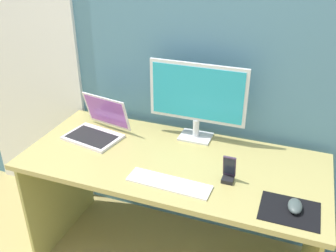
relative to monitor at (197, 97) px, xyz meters
The scene contains 9 objects.
wall_back 0.31m from the monitor, 107.33° to the left, with size 6.00×0.04×2.50m, color teal.
door_left 1.23m from the monitor, behind, with size 0.82×0.02×2.02m, color white.
desk 0.48m from the monitor, 99.96° to the right, with size 1.57×0.70×0.73m.
monitor is the anchor object (origin of this frame).
laptop 0.60m from the monitor, 162.58° to the right, with size 0.35×0.32×0.22m.
keyboard_external 0.53m from the monitor, 88.82° to the right, with size 0.40×0.11×0.01m, color white.
mousepad 0.77m from the monitor, 39.89° to the right, with size 0.25×0.20×0.00m, color black.
mouse 0.77m from the monitor, 38.07° to the right, with size 0.06×0.10×0.04m, color #434F4E.
phone_in_dock 0.48m from the monitor, 52.36° to the right, with size 0.06×0.06×0.14m.
Camera 1 is at (0.55, -1.55, 1.80)m, focal length 40.01 mm.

